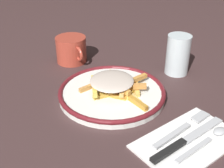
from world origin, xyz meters
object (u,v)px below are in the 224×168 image
Objects in this scene: napkin at (188,141)px; spoon at (210,138)px; plate at (112,93)px; water_glass at (178,55)px; knife at (183,142)px; fries_heap at (116,84)px; fork at (182,128)px; coffee_mug at (71,50)px.

napkin is 1.42× the size of spoon.
plate is 0.23m from water_glass.
knife is at bearing 4.10° from plate.
water_glass is (-0.24, 0.19, 0.05)m from napkin.
plate is 0.03m from fries_heap.
coffee_mug is at bearing -174.88° from fork.
napkin is at bearing 95.49° from knife.
fries_heap is 0.23m from napkin.
napkin is 1.83× the size of coffee_mug.
coffee_mug reaches higher than fork.
coffee_mug is at bearing 179.72° from fries_heap.
fork is at bearing 13.35° from plate.
fork reaches higher than napkin.
fries_heap is 0.22m from water_glass.
fork is 0.06m from spoon.
plate reaches higher than spoon.
napkin is 0.03m from fork.
fork is at bearing -41.05° from water_glass.
napkin is 1.03× the size of knife.
spoon reaches higher than fork.
fork is 0.28m from water_glass.
plate is 0.23m from knife.
spoon is 0.31m from water_glass.
water_glass is at bearing 43.33° from coffee_mug.
water_glass is at bearing 91.94° from plate.
napkin is 0.31m from water_glass.
spoon is (0.02, 0.03, 0.01)m from napkin.
plate is at bearing -166.65° from fork.
water_glass is 0.96× the size of coffee_mug.
plate is 0.26m from spoon.
coffee_mug is (-0.47, -0.01, 0.03)m from knife.
plate is at bearing -171.24° from napkin.
plate is at bearing -140.35° from fries_heap.
water_glass is (-0.21, 0.18, 0.05)m from fork.
spoon is at bearing 7.15° from coffee_mug.
coffee_mug is (-0.25, 0.00, 0.00)m from fries_heap.
plate is 1.33× the size of fries_heap.
plate reaches higher than fork.
plate is at bearing -164.58° from spoon.
fries_heap reaches higher than fork.
fries_heap reaches higher than plate.
fries_heap is at bearing -0.28° from coffee_mug.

